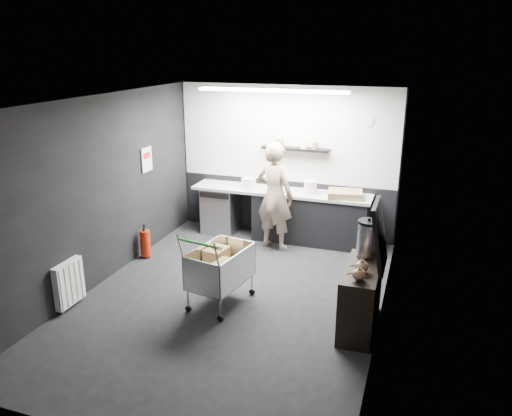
% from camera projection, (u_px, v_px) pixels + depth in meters
% --- Properties ---
extents(floor, '(5.50, 5.50, 0.00)m').
position_uv_depth(floor, '(231.00, 299.00, 6.91)').
color(floor, black).
rests_on(floor, ground).
extents(ceiling, '(5.50, 5.50, 0.00)m').
position_uv_depth(ceiling, '(227.00, 101.00, 6.07)').
color(ceiling, silver).
rests_on(ceiling, wall_back).
extents(wall_back, '(5.50, 0.00, 5.50)m').
position_uv_depth(wall_back, '(286.00, 162.00, 8.96)').
color(wall_back, black).
rests_on(wall_back, floor).
extents(wall_front, '(5.50, 0.00, 5.50)m').
position_uv_depth(wall_front, '(102.00, 306.00, 4.01)').
color(wall_front, black).
rests_on(wall_front, floor).
extents(wall_left, '(0.00, 5.50, 5.50)m').
position_uv_depth(wall_left, '(99.00, 192.00, 7.10)').
color(wall_left, black).
rests_on(wall_left, floor).
extents(wall_right, '(0.00, 5.50, 5.50)m').
position_uv_depth(wall_right, '(387.00, 223.00, 5.87)').
color(wall_right, black).
rests_on(wall_right, floor).
extents(kitchen_wall_panel, '(3.95, 0.02, 1.70)m').
position_uv_depth(kitchen_wall_panel, '(286.00, 134.00, 8.78)').
color(kitchen_wall_panel, silver).
rests_on(kitchen_wall_panel, wall_back).
extents(dado_panel, '(3.95, 0.02, 1.00)m').
position_uv_depth(dado_panel, '(285.00, 207.00, 9.21)').
color(dado_panel, black).
rests_on(dado_panel, wall_back).
extents(floating_shelf, '(1.20, 0.22, 0.04)m').
position_uv_depth(floating_shelf, '(295.00, 149.00, 8.70)').
color(floating_shelf, black).
rests_on(floating_shelf, wall_back).
extents(wall_clock, '(0.20, 0.03, 0.20)m').
position_uv_depth(wall_clock, '(368.00, 121.00, 8.25)').
color(wall_clock, white).
rests_on(wall_clock, wall_back).
extents(poster, '(0.02, 0.30, 0.40)m').
position_uv_depth(poster, '(147.00, 160.00, 8.20)').
color(poster, silver).
rests_on(poster, wall_left).
extents(poster_red_band, '(0.02, 0.22, 0.10)m').
position_uv_depth(poster_red_band, '(147.00, 155.00, 8.18)').
color(poster_red_band, '#B41916').
rests_on(poster_red_band, poster).
extents(radiator, '(0.10, 0.50, 0.60)m').
position_uv_depth(radiator, '(69.00, 283.00, 6.59)').
color(radiator, white).
rests_on(radiator, wall_left).
extents(ceiling_strip, '(2.40, 0.20, 0.04)m').
position_uv_depth(ceiling_strip, '(272.00, 91.00, 7.74)').
color(ceiling_strip, white).
rests_on(ceiling_strip, ceiling).
extents(prep_counter, '(3.20, 0.61, 0.90)m').
position_uv_depth(prep_counter, '(287.00, 215.00, 8.90)').
color(prep_counter, black).
rests_on(prep_counter, floor).
extents(person, '(0.76, 0.60, 1.85)m').
position_uv_depth(person, '(275.00, 196.00, 8.38)').
color(person, beige).
rests_on(person, floor).
extents(shopping_cart, '(0.74, 1.07, 1.07)m').
position_uv_depth(shopping_cart, '(220.00, 269.00, 6.64)').
color(shopping_cart, silver).
rests_on(shopping_cart, floor).
extents(sideboard, '(0.46, 1.09, 1.63)m').
position_uv_depth(sideboard, '(362.00, 288.00, 6.07)').
color(sideboard, black).
rests_on(sideboard, floor).
extents(fire_extinguisher, '(0.17, 0.17, 0.55)m').
position_uv_depth(fire_extinguisher, '(145.00, 242.00, 8.18)').
color(fire_extinguisher, '#B3200B').
rests_on(fire_extinguisher, floor).
extents(cardboard_box, '(0.62, 0.51, 0.11)m').
position_uv_depth(cardboard_box, '(345.00, 194.00, 8.39)').
color(cardboard_box, olive).
rests_on(cardboard_box, prep_counter).
extents(pink_tub, '(0.22, 0.22, 0.22)m').
position_uv_depth(pink_tub, '(310.00, 187.00, 8.60)').
color(pink_tub, silver).
rests_on(pink_tub, prep_counter).
extents(white_container, '(0.25, 0.22, 0.18)m').
position_uv_depth(white_container, '(249.00, 183.00, 8.91)').
color(white_container, white).
rests_on(white_container, prep_counter).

